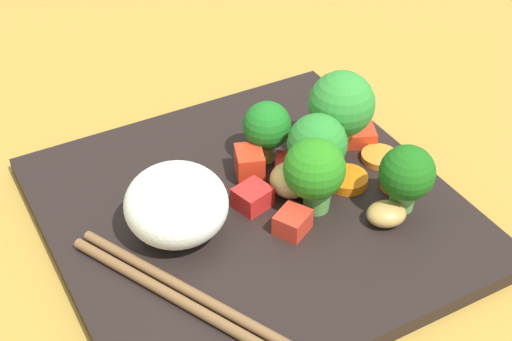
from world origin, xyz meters
The scene contains 20 objects.
ground_plane centered at (0.00, 0.00, -1.00)cm, with size 110.00×110.00×2.00cm, color #A37D30.
square_plate centered at (0.00, 0.00, 0.60)cm, with size 28.09×28.09×1.20cm, color black.
rice_mound centered at (5.82, 0.48, 3.80)cm, with size 7.03×7.07×5.19cm, color white.
broccoli_floret_0 centered at (-3.72, -4.45, 4.23)cm, with size 3.72×3.72×5.06cm.
broccoli_floret_1 centered at (-5.36, -0.13, 4.76)cm, with size 4.39×4.39×5.94cm.
broccoli_floret_2 centered at (-3.73, 2.19, 4.50)cm, with size 4.41×4.41×5.76cm.
broccoli_floret_3 centered at (-8.76, -2.04, 5.91)cm, with size 5.04×5.04×7.42cm.
broccoli_floret_4 centered at (-9.09, 5.61, 4.45)cm, with size 3.93×3.93×5.51cm.
carrot_slice_0 centered at (-10.55, 3.37, 1.49)cm, with size 2.74×2.74×0.57cm, color orange.
carrot_slice_1 centered at (-7.42, 1.21, 1.58)cm, with size 3.08×3.08×0.75cm, color orange.
carrot_slice_2 centered at (-11.32, -0.26, 1.47)cm, with size 2.88×2.88×0.53cm, color orange.
pepper_chunk_0 centered at (-11.15, -3.18, 1.84)cm, with size 3.01×3.04×1.27cm, color red.
pepper_chunk_1 centered at (-1.16, 3.63, 1.98)cm, with size 2.28×2.01×1.56cm, color red.
pepper_chunk_2 centered at (-0.35, -0.37, 2.01)cm, with size 2.38×2.14×1.61cm, color red.
pepper_chunk_3 centered at (-1.49, -3.16, 2.34)cm, with size 2.55×2.00×2.28cm, color red.
pepper_chunk_4 centered at (-4.28, -1.74, 1.94)cm, with size 2.23×2.36×1.47cm, color red.
chicken_piece_0 centered at (-6.74, -1.80, 2.25)cm, with size 2.69×2.34×2.09cm, color #B68243.
chicken_piece_1 centered at (-3.23, 0.45, 2.35)cm, with size 3.37×3.16×2.30cm, color tan.
chicken_piece_2 centered at (-7.32, 6.08, 1.99)cm, with size 2.84×2.38×1.58cm, color #B58F49.
chopstick_pair centered at (7.44, 6.98, 1.56)cm, with size 10.44×19.12×0.71cm.
Camera 1 is at (19.26, 35.18, 36.13)cm, focal length 51.63 mm.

